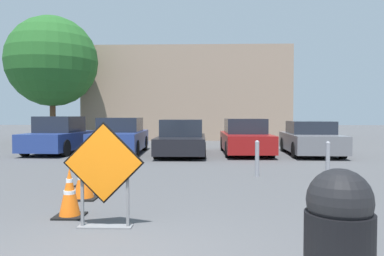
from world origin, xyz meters
The scene contains 17 objects.
ground_plane centered at (0.00, 10.00, 0.00)m, with size 96.00×96.00×0.00m, color #4C4C4F.
road_closed_sign centered at (-0.31, 1.64, 0.82)m, with size 1.17×0.20×1.53m.
traffic_cone_nearest centered at (-1.02, 2.22, 0.39)m, with size 0.45×0.45×0.79m.
traffic_cone_second centered at (-1.22, 3.51, 0.39)m, with size 0.53×0.53×0.81m.
traffic_cone_third centered at (-1.56, 4.87, 0.30)m, with size 0.51×0.51×0.61m.
traffic_cone_fourth centered at (-1.84, 6.30, 0.40)m, with size 0.38×0.38×0.82m.
traffic_cone_fifth centered at (-2.25, 7.61, 0.32)m, with size 0.48×0.48×0.65m.
parked_car_nearest centered at (-5.05, 12.07, 0.71)m, with size 2.02×4.12×1.57m.
parked_car_second centered at (-2.43, 12.08, 0.70)m, with size 2.03×4.52×1.51m.
parked_car_third centered at (0.21, 11.59, 0.66)m, with size 1.95×4.49×1.44m.
parked_car_fourth centered at (2.84, 12.09, 0.67)m, with size 1.92×4.62×1.47m.
parked_car_fifth centered at (5.47, 11.77, 0.64)m, with size 2.08×4.25×1.37m.
trash_bin centered at (2.11, -0.87, 0.69)m, with size 0.50×0.50×1.09m.
bollard_nearest centered at (2.52, 6.28, 0.51)m, with size 0.12×0.12×0.96m.
bollard_second centered at (4.37, 6.28, 0.50)m, with size 0.12×0.12×0.94m.
building_facade_backdrop centered at (-0.04, 22.48, 3.04)m, with size 13.48×5.00×6.08m.
street_tree_behind_lot centered at (-7.58, 17.59, 4.69)m, with size 5.12×5.12×7.25m.
Camera 1 is at (1.12, -3.62, 1.62)m, focal length 35.00 mm.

